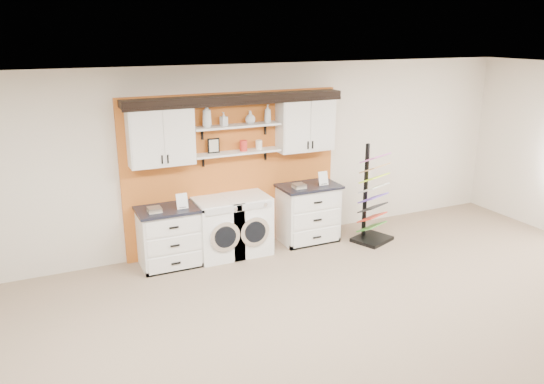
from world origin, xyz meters
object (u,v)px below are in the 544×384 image
base_cabinet_left (169,237)px  dryer (246,224)px  washer (217,228)px  sample_rack (372,211)px  base_cabinet_right (308,213)px

base_cabinet_left → dryer: 1.19m
washer → sample_rack: 2.50m
washer → sample_rack: bearing=-10.3°
base_cabinet_left → washer: 0.73m
base_cabinet_left → dryer: (1.19, -0.00, 0.01)m
base_cabinet_left → sample_rack: (3.18, -0.45, 0.08)m
base_cabinet_right → dryer: bearing=-179.8°
washer → base_cabinet_right: bearing=0.1°
base_cabinet_right → sample_rack: (0.92, -0.45, 0.04)m
sample_rack → base_cabinet_left: bearing=150.3°
base_cabinet_left → sample_rack: sample_rack is taller
dryer → sample_rack: bearing=-12.6°
base_cabinet_right → washer: (-1.53, -0.00, -0.02)m
base_cabinet_left → washer: (0.73, -0.00, 0.01)m
base_cabinet_left → washer: bearing=-0.3°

